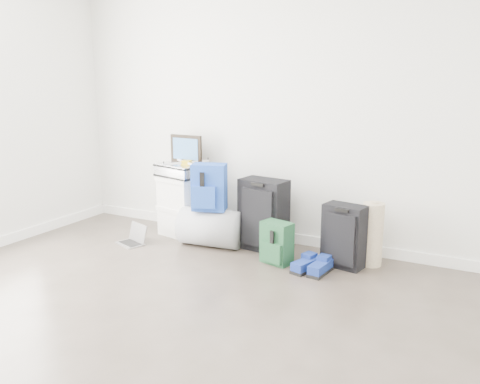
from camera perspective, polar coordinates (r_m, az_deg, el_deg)
The scene contains 14 objects.
ground at distance 3.31m, azimuth -15.62°, elevation -17.12°, with size 5.00×5.00×0.00m, color #3C342B.
room_envelope at distance 2.89m, azimuth -17.48°, elevation 14.16°, with size 4.52×5.02×2.71m.
boxes_stack at distance 5.32m, azimuth -6.52°, elevation -1.53°, with size 0.50×0.43×0.62m.
briefcase at distance 5.24m, azimuth -6.63°, elevation 2.44°, with size 0.46×0.34×0.13m, color #B2B2B7.
painting at distance 5.29m, azimuth -6.08°, elevation 4.85°, with size 0.38×0.05×0.29m.
drone at distance 5.17m, azimuth -6.04°, elevation 3.31°, with size 0.43×0.43×0.05m.
duffel_bag at distance 4.97m, azimuth -3.28°, elevation -4.01°, with size 0.37×0.37×0.60m, color gray.
blue_backpack at distance 4.85m, azimuth -3.53°, elevation 0.44°, with size 0.36×0.32×0.45m.
large_suitcase at distance 4.83m, azimuth 2.61°, elevation -2.57°, with size 0.47×0.34×0.68m.
green_backpack at distance 4.52m, azimuth 4.11°, elevation -5.81°, with size 0.30×0.25×0.38m.
carry_on at distance 4.50m, azimuth 11.58°, elevation -4.88°, with size 0.38×0.29×0.55m.
shoes at distance 4.40m, azimuth 8.19°, elevation -8.32°, with size 0.30×0.32×0.10m.
rolled_rug at distance 4.59m, azimuth 14.64°, elevation -4.62°, with size 0.18×0.18×0.56m, color #9E8870.
laptop at distance 5.18m, azimuth -11.89°, elevation -5.18°, with size 0.32×0.28×0.19m.
Camera 1 is at (2.04, -2.04, 1.63)m, focal length 38.00 mm.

